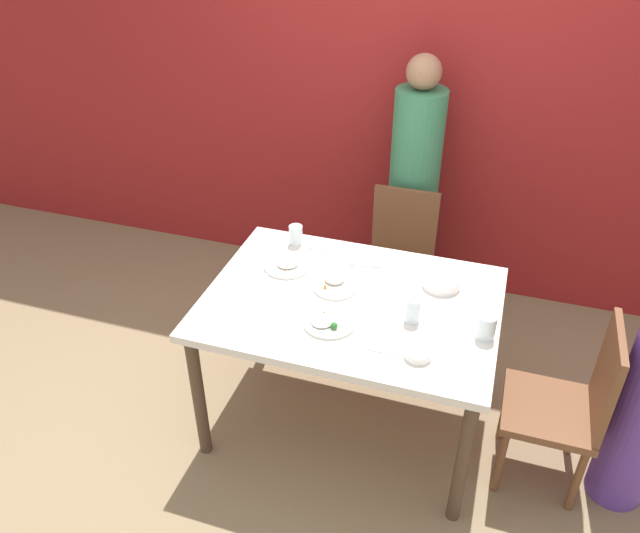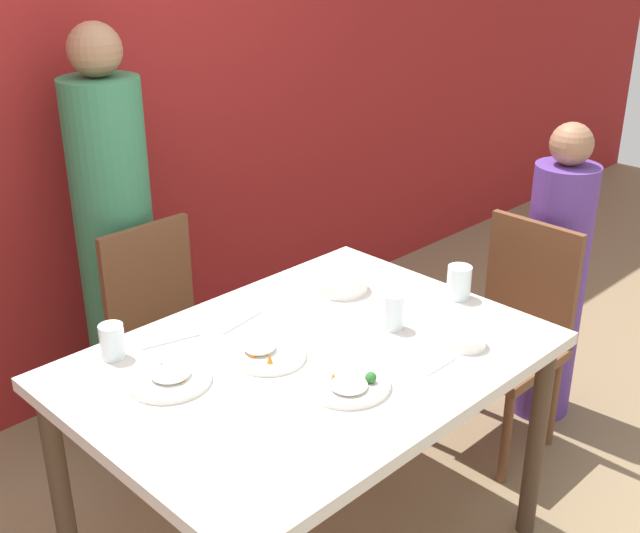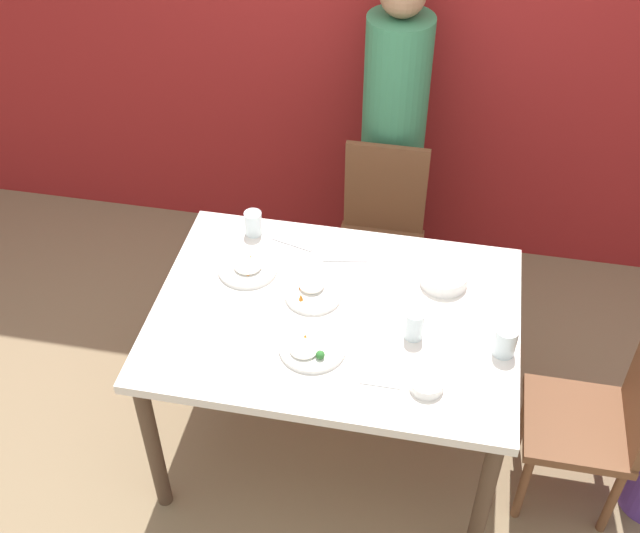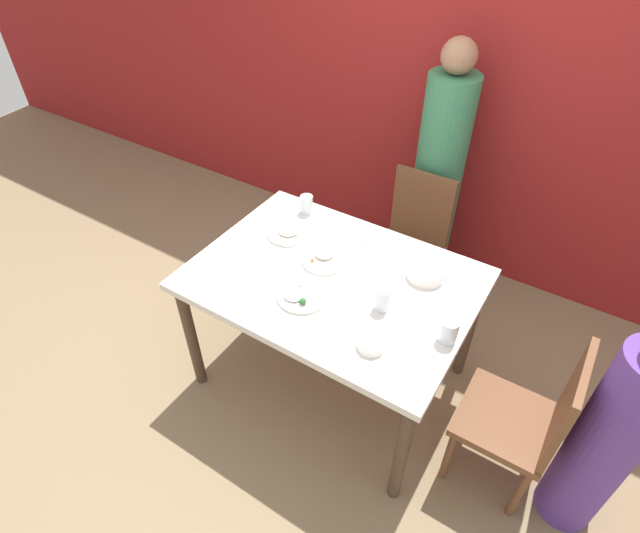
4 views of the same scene
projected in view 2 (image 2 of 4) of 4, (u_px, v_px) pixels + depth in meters
wall_back at (44, 85)px, 3.01m from camera, size 10.00×0.06×2.70m
dining_table at (309, 379)px, 2.36m from camera, size 1.35×0.98×0.77m
chair_adult_spot at (170, 337)px, 3.03m from camera, size 0.40×0.40×0.89m
chair_child_spot at (510, 332)px, 3.06m from camera, size 0.40×0.40×0.89m
person_adult at (117, 248)px, 3.12m from camera, size 0.30×0.30×1.60m
person_child at (553, 285)px, 3.21m from camera, size 0.25×0.25×1.24m
bowl_curry at (341, 282)px, 2.71m from camera, size 0.18×0.18×0.05m
plate_rice_adult at (169, 378)px, 2.18m from camera, size 0.23×0.23×0.05m
plate_rice_child at (266, 353)px, 2.30m from camera, size 0.21×0.21×0.05m
plate_noodles at (348, 383)px, 2.16m from camera, size 0.24×0.24×0.05m
bowl_rice_small at (467, 340)px, 2.36m from camera, size 0.11×0.11×0.04m
glass_water_tall at (112, 341)px, 2.29m from camera, size 0.07×0.07×0.10m
glass_water_short at (393, 311)px, 2.45m from camera, size 0.07×0.07×0.12m
glass_water_center at (459, 282)px, 2.64m from camera, size 0.08×0.08×0.11m
napkin_folded at (422, 359)px, 2.30m from camera, size 0.14×0.14×0.01m
fork_steel at (241, 322)px, 2.50m from camera, size 0.18×0.05×0.01m
spoon_steel at (170, 341)px, 2.39m from camera, size 0.18×0.07×0.01m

